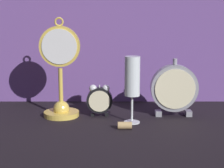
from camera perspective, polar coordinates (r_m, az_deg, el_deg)
ground_plane at (r=1.15m, az=0.02°, el=-6.52°), size 4.00×4.00×0.00m
fabric_backdrop_drape at (r=1.42m, az=-0.05°, el=11.87°), size 1.57×0.01×0.73m
pocket_watch_on_stand at (r=1.24m, az=-8.12°, el=0.66°), size 0.13×0.12×0.33m
alarm_clock_twin_bell at (r=1.24m, az=-2.19°, el=-2.29°), size 0.09×0.03×0.11m
mantel_clock_silver at (r=1.25m, az=9.18°, el=-0.66°), size 0.16×0.04×0.19m
champagne_flute at (r=1.16m, az=2.82°, el=0.58°), size 0.05×0.05×0.21m
wine_cork at (r=1.12m, az=1.70°, el=-6.33°), size 0.04×0.02×0.02m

